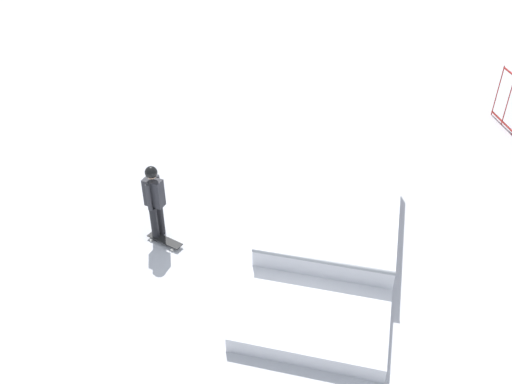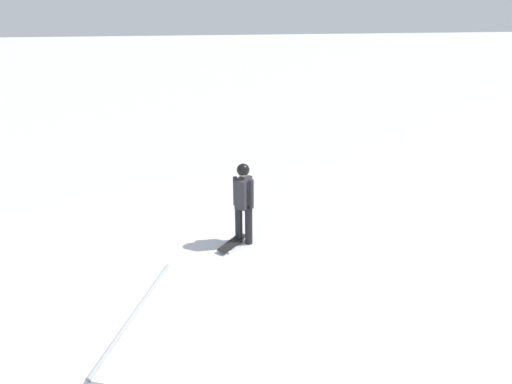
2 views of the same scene
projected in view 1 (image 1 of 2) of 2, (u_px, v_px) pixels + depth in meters
ground_plane at (303, 274)px, 10.78m from camera, size 60.00×60.00×0.00m
skate_ramp at (330, 233)px, 11.31m from camera, size 5.93×4.08×0.74m
skater at (154, 197)px, 11.13m from camera, size 0.40×0.44×1.73m
skateboard at (165, 240)px, 11.49m from camera, size 0.63×0.77×0.09m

